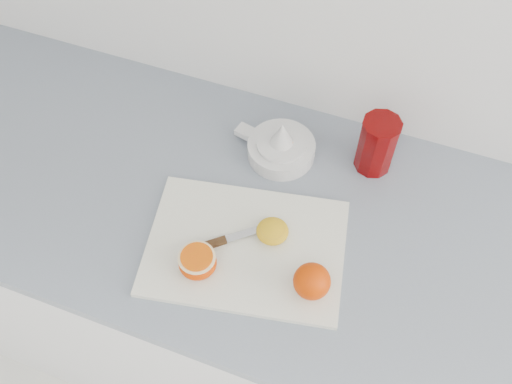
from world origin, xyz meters
TOP-DOWN VIEW (x-y plane):
  - counter at (-0.16, 1.70)m, footprint 2.37×0.64m
  - cutting_board at (-0.24, 1.61)m, footprint 0.42×0.34m
  - whole_orange at (-0.09, 1.56)m, footprint 0.07×0.07m
  - half_orange at (-0.30, 1.53)m, footprint 0.07×0.07m
  - squeezed_shell at (-0.20, 1.65)m, footprint 0.06×0.06m
  - paring_knife at (-0.29, 1.59)m, footprint 0.14×0.12m
  - citrus_juicer at (-0.25, 1.85)m, footprint 0.18×0.15m
  - red_tumbler at (-0.06, 1.89)m, footprint 0.08×0.08m

SIDE VIEW (x-z plane):
  - counter at x=-0.16m, z-range 0.00..0.89m
  - cutting_board at x=-0.24m, z-range 0.89..0.90m
  - paring_knife at x=-0.29m, z-range 0.90..0.91m
  - squeezed_shell at x=-0.20m, z-range 0.90..0.93m
  - citrus_juicer at x=-0.25m, z-range 0.87..0.97m
  - half_orange at x=-0.30m, z-range 0.90..0.95m
  - whole_orange at x=-0.09m, z-range 0.90..0.97m
  - red_tumbler at x=-0.06m, z-range 0.88..1.02m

